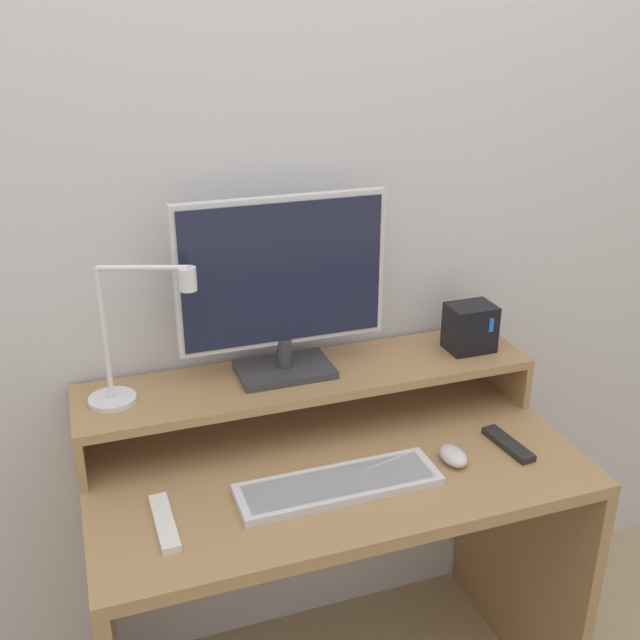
{
  "coord_description": "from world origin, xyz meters",
  "views": [
    {
      "loc": [
        -0.5,
        -1.05,
        1.7
      ],
      "look_at": [
        -0.02,
        0.33,
        1.08
      ],
      "focal_mm": 42.0,
      "sensor_mm": 36.0,
      "label": 1
    }
  ],
  "objects_px": {
    "monitor": "(283,284)",
    "desk_lamp": "(133,347)",
    "mouse": "(453,456)",
    "keyboard": "(339,484)",
    "remote_secondary": "(508,444)",
    "router_dock": "(470,327)",
    "remote_control": "(164,522)"
  },
  "relations": [
    {
      "from": "monitor",
      "to": "desk_lamp",
      "type": "distance_m",
      "value": 0.36
    },
    {
      "from": "desk_lamp",
      "to": "mouse",
      "type": "height_order",
      "value": "desk_lamp"
    },
    {
      "from": "desk_lamp",
      "to": "keyboard",
      "type": "xyz_separation_m",
      "value": [
        0.38,
        -0.27,
        -0.26
      ]
    },
    {
      "from": "mouse",
      "to": "remote_secondary",
      "type": "relative_size",
      "value": 0.54
    },
    {
      "from": "router_dock",
      "to": "desk_lamp",
      "type": "bearing_deg",
      "value": -179.85
    },
    {
      "from": "keyboard",
      "to": "remote_control",
      "type": "xyz_separation_m",
      "value": [
        -0.37,
        -0.0,
        -0.0
      ]
    },
    {
      "from": "remote_control",
      "to": "mouse",
      "type": "bearing_deg",
      "value": 1.02
    },
    {
      "from": "keyboard",
      "to": "remote_secondary",
      "type": "relative_size",
      "value": 2.81
    },
    {
      "from": "mouse",
      "to": "router_dock",
      "type": "bearing_deg",
      "value": 56.3
    },
    {
      "from": "desk_lamp",
      "to": "monitor",
      "type": "bearing_deg",
      "value": 4.81
    },
    {
      "from": "router_dock",
      "to": "remote_control",
      "type": "xyz_separation_m",
      "value": [
        -0.83,
        -0.28,
        -0.19
      ]
    },
    {
      "from": "desk_lamp",
      "to": "remote_control",
      "type": "height_order",
      "value": "desk_lamp"
    },
    {
      "from": "keyboard",
      "to": "remote_control",
      "type": "relative_size",
      "value": 2.46
    },
    {
      "from": "keyboard",
      "to": "router_dock",
      "type": "bearing_deg",
      "value": 31.08
    },
    {
      "from": "mouse",
      "to": "remote_secondary",
      "type": "xyz_separation_m",
      "value": [
        0.15,
        0.01,
        -0.01
      ]
    },
    {
      "from": "router_dock",
      "to": "remote_control",
      "type": "relative_size",
      "value": 0.68
    },
    {
      "from": "monitor",
      "to": "remote_secondary",
      "type": "bearing_deg",
      "value": -31.49
    },
    {
      "from": "keyboard",
      "to": "monitor",
      "type": "bearing_deg",
      "value": 95.27
    },
    {
      "from": "keyboard",
      "to": "remote_control",
      "type": "bearing_deg",
      "value": -179.54
    },
    {
      "from": "router_dock",
      "to": "mouse",
      "type": "relative_size",
      "value": 1.42
    },
    {
      "from": "monitor",
      "to": "mouse",
      "type": "bearing_deg",
      "value": -43.77
    },
    {
      "from": "remote_control",
      "to": "remote_secondary",
      "type": "xyz_separation_m",
      "value": [
        0.8,
        0.02,
        0.0
      ]
    },
    {
      "from": "remote_control",
      "to": "remote_secondary",
      "type": "bearing_deg",
      "value": 1.78
    },
    {
      "from": "monitor",
      "to": "remote_secondary",
      "type": "distance_m",
      "value": 0.64
    },
    {
      "from": "router_dock",
      "to": "remote_secondary",
      "type": "relative_size",
      "value": 0.77
    },
    {
      "from": "monitor",
      "to": "remote_control",
      "type": "distance_m",
      "value": 0.58
    },
    {
      "from": "remote_control",
      "to": "remote_secondary",
      "type": "height_order",
      "value": "same"
    },
    {
      "from": "desk_lamp",
      "to": "remote_control",
      "type": "distance_m",
      "value": 0.38
    },
    {
      "from": "router_dock",
      "to": "remote_secondary",
      "type": "bearing_deg",
      "value": -95.98
    },
    {
      "from": "keyboard",
      "to": "remote_control",
      "type": "height_order",
      "value": "keyboard"
    },
    {
      "from": "remote_secondary",
      "to": "desk_lamp",
      "type": "bearing_deg",
      "value": 162.71
    },
    {
      "from": "keyboard",
      "to": "mouse",
      "type": "xyz_separation_m",
      "value": [
        0.28,
        0.01,
        0.01
      ]
    }
  ]
}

